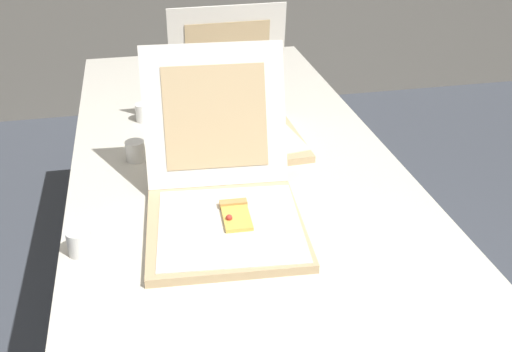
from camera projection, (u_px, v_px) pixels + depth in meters
table at (238, 179)px, 1.75m from camera, size 0.97×2.29×0.75m
pizza_box_front at (224, 201)px, 1.46m from camera, size 0.42×0.54×0.38m
pizza_box_middle at (237, 121)px, 1.88m from camera, size 0.40×0.40×0.40m
cup_white_near_left at (80, 242)px, 1.34m from camera, size 0.06×0.06×0.06m
cup_white_far at (144, 112)px, 2.01m from camera, size 0.06×0.06×0.06m
cup_white_mid at (135, 151)px, 1.75m from camera, size 0.06×0.06×0.06m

